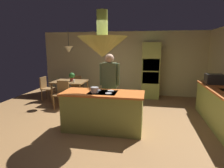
{
  "coord_description": "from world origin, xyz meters",
  "views": [
    {
      "loc": [
        1.02,
        -4.37,
        1.94
      ],
      "look_at": [
        0.1,
        0.4,
        1.0
      ],
      "focal_mm": 30.71,
      "sensor_mm": 36.0,
      "label": 1
    }
  ],
  "objects_px": {
    "dining_table": "(70,84)",
    "potted_plant_on_table": "(72,76)",
    "chair_at_corner": "(46,87)",
    "cooking_pot_on_cooktop": "(94,90)",
    "kitchen_island": "(103,111)",
    "chair_facing_island": "(62,92)",
    "cup_on_table": "(74,81)",
    "oven_tower": "(151,71)",
    "chair_by_back_wall": "(77,84)",
    "person_at_island": "(110,83)",
    "microwave_on_counter": "(214,79)"
  },
  "relations": [
    {
      "from": "chair_by_back_wall",
      "to": "chair_at_corner",
      "type": "bearing_deg",
      "value": 35.91
    },
    {
      "from": "dining_table",
      "to": "person_at_island",
      "type": "xyz_separation_m",
      "value": [
        1.72,
        -1.44,
        0.36
      ]
    },
    {
      "from": "cup_on_table",
      "to": "kitchen_island",
      "type": "bearing_deg",
      "value": -51.93
    },
    {
      "from": "kitchen_island",
      "to": "chair_facing_island",
      "type": "distance_m",
      "value": 2.21
    },
    {
      "from": "oven_tower",
      "to": "chair_facing_island",
      "type": "bearing_deg",
      "value": -146.87
    },
    {
      "from": "kitchen_island",
      "to": "chair_facing_island",
      "type": "height_order",
      "value": "kitchen_island"
    },
    {
      "from": "oven_tower",
      "to": "microwave_on_counter",
      "type": "relative_size",
      "value": 4.59
    },
    {
      "from": "chair_at_corner",
      "to": "cooking_pot_on_cooktop",
      "type": "xyz_separation_m",
      "value": [
        2.48,
        -2.23,
        0.49
      ]
    },
    {
      "from": "chair_at_corner",
      "to": "chair_by_back_wall",
      "type": "bearing_deg",
      "value": -54.09
    },
    {
      "from": "chair_at_corner",
      "to": "cup_on_table",
      "type": "height_order",
      "value": "chair_at_corner"
    },
    {
      "from": "chair_facing_island",
      "to": "cup_on_table",
      "type": "xyz_separation_m",
      "value": [
        0.24,
        0.45,
        0.3
      ]
    },
    {
      "from": "kitchen_island",
      "to": "chair_at_corner",
      "type": "bearing_deg",
      "value": 141.55
    },
    {
      "from": "cooking_pot_on_cooktop",
      "to": "chair_by_back_wall",
      "type": "bearing_deg",
      "value": 117.85
    },
    {
      "from": "person_at_island",
      "to": "microwave_on_counter",
      "type": "bearing_deg",
      "value": 18.01
    },
    {
      "from": "chair_facing_island",
      "to": "chair_by_back_wall",
      "type": "distance_m",
      "value": 1.37
    },
    {
      "from": "chair_facing_island",
      "to": "chair_by_back_wall",
      "type": "xyz_separation_m",
      "value": [
        0.0,
        1.37,
        0.0
      ]
    },
    {
      "from": "oven_tower",
      "to": "potted_plant_on_table",
      "type": "xyz_separation_m",
      "value": [
        -2.71,
        -1.17,
        -0.13
      ]
    },
    {
      "from": "chair_by_back_wall",
      "to": "chair_at_corner",
      "type": "distance_m",
      "value": 1.17
    },
    {
      "from": "chair_at_corner",
      "to": "cup_on_table",
      "type": "relative_size",
      "value": 9.67
    },
    {
      "from": "person_at_island",
      "to": "dining_table",
      "type": "bearing_deg",
      "value": 140.13
    },
    {
      "from": "potted_plant_on_table",
      "to": "cup_on_table",
      "type": "xyz_separation_m",
      "value": [
        0.15,
        -0.2,
        -0.12
      ]
    },
    {
      "from": "person_at_island",
      "to": "cooking_pot_on_cooktop",
      "type": "distance_m",
      "value": 0.81
    },
    {
      "from": "chair_at_corner",
      "to": "cooking_pot_on_cooktop",
      "type": "height_order",
      "value": "cooking_pot_on_cooktop"
    },
    {
      "from": "person_at_island",
      "to": "chair_at_corner",
      "type": "xyz_separation_m",
      "value": [
        -2.67,
        1.44,
        -0.52
      ]
    },
    {
      "from": "kitchen_island",
      "to": "potted_plant_on_table",
      "type": "height_order",
      "value": "potted_plant_on_table"
    },
    {
      "from": "kitchen_island",
      "to": "chair_at_corner",
      "type": "xyz_separation_m",
      "value": [
        -2.64,
        2.1,
        0.04
      ]
    },
    {
      "from": "kitchen_island",
      "to": "potted_plant_on_table",
      "type": "bearing_deg",
      "value": 127.91
    },
    {
      "from": "dining_table",
      "to": "potted_plant_on_table",
      "type": "height_order",
      "value": "potted_plant_on_table"
    },
    {
      "from": "kitchen_island",
      "to": "person_at_island",
      "type": "distance_m",
      "value": 0.87
    },
    {
      "from": "chair_by_back_wall",
      "to": "cooking_pot_on_cooktop",
      "type": "bearing_deg",
      "value": 117.85
    },
    {
      "from": "potted_plant_on_table",
      "to": "microwave_on_counter",
      "type": "bearing_deg",
      "value": -6.33
    },
    {
      "from": "dining_table",
      "to": "cup_on_table",
      "type": "height_order",
      "value": "cup_on_table"
    },
    {
      "from": "kitchen_island",
      "to": "dining_table",
      "type": "distance_m",
      "value": 2.71
    },
    {
      "from": "chair_at_corner",
      "to": "cooking_pot_on_cooktop",
      "type": "bearing_deg",
      "value": -131.91
    },
    {
      "from": "kitchen_island",
      "to": "potted_plant_on_table",
      "type": "relative_size",
      "value": 6.29
    },
    {
      "from": "oven_tower",
      "to": "potted_plant_on_table",
      "type": "distance_m",
      "value": 2.96
    },
    {
      "from": "kitchen_island",
      "to": "cooking_pot_on_cooktop",
      "type": "distance_m",
      "value": 0.57
    },
    {
      "from": "chair_facing_island",
      "to": "potted_plant_on_table",
      "type": "height_order",
      "value": "potted_plant_on_table"
    },
    {
      "from": "oven_tower",
      "to": "chair_by_back_wall",
      "type": "height_order",
      "value": "oven_tower"
    },
    {
      "from": "dining_table",
      "to": "microwave_on_counter",
      "type": "relative_size",
      "value": 2.46
    },
    {
      "from": "dining_table",
      "to": "potted_plant_on_table",
      "type": "bearing_deg",
      "value": -18.95
    },
    {
      "from": "chair_by_back_wall",
      "to": "chair_at_corner",
      "type": "xyz_separation_m",
      "value": [
        -0.94,
        -0.68,
        0.0
      ]
    },
    {
      "from": "oven_tower",
      "to": "cup_on_table",
      "type": "height_order",
      "value": "oven_tower"
    },
    {
      "from": "person_at_island",
      "to": "chair_at_corner",
      "type": "height_order",
      "value": "person_at_island"
    },
    {
      "from": "chair_facing_island",
      "to": "cooking_pot_on_cooktop",
      "type": "bearing_deg",
      "value": -45.1
    },
    {
      "from": "chair_at_corner",
      "to": "microwave_on_counter",
      "type": "relative_size",
      "value": 1.89
    },
    {
      "from": "person_at_island",
      "to": "chair_facing_island",
      "type": "relative_size",
      "value": 2.03
    },
    {
      "from": "oven_tower",
      "to": "cup_on_table",
      "type": "relative_size",
      "value": 23.46
    },
    {
      "from": "kitchen_island",
      "to": "cooking_pot_on_cooktop",
      "type": "relative_size",
      "value": 10.49
    },
    {
      "from": "chair_by_back_wall",
      "to": "microwave_on_counter",
      "type": "relative_size",
      "value": 1.89
    }
  ]
}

